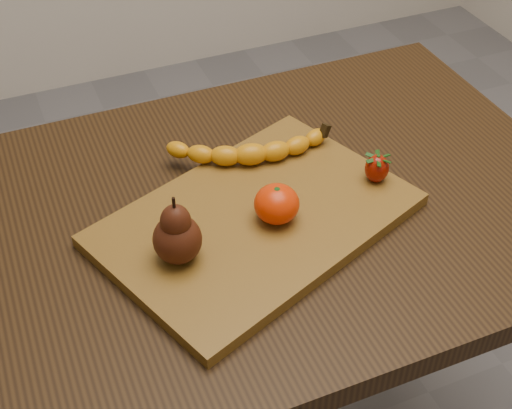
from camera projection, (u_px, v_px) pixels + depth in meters
name	position (u px, v px, depth m)	size (l,w,h in m)	color
table	(267.00, 247.00, 1.18)	(1.00, 0.70, 0.76)	black
cutting_board	(256.00, 220.00, 1.07)	(0.45, 0.30, 0.02)	brown
banana	(251.00, 154.00, 1.14)	(0.23, 0.06, 0.04)	orange
pear	(176.00, 229.00, 0.96)	(0.07, 0.07, 0.11)	#40190A
mandarin	(277.00, 204.00, 1.03)	(0.07, 0.07, 0.06)	red
strawberry	(377.00, 167.00, 1.11)	(0.04, 0.04, 0.05)	#8C1203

